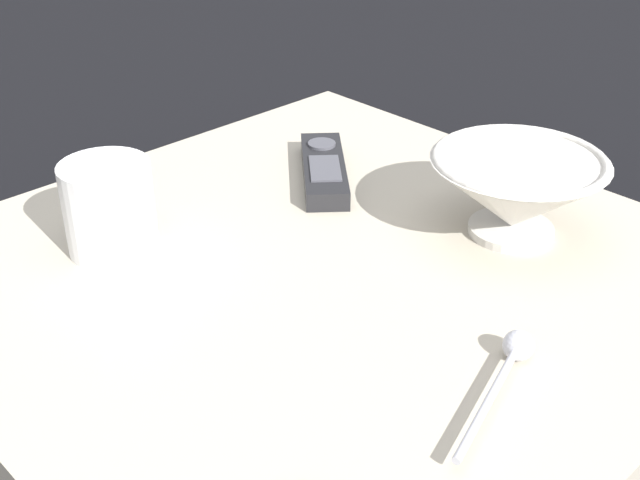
% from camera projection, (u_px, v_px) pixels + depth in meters
% --- Properties ---
extents(ground_plane, '(6.00, 6.00, 0.00)m').
position_uv_depth(ground_plane, '(322.00, 310.00, 0.76)').
color(ground_plane, black).
extents(table, '(0.62, 0.62, 0.05)m').
position_uv_depth(table, '(322.00, 288.00, 0.74)').
color(table, '#B7AD99').
rests_on(table, ground).
extents(cereal_bowl, '(0.16, 0.16, 0.08)m').
position_uv_depth(cereal_bowl, '(516.00, 191.00, 0.76)').
color(cereal_bowl, beige).
rests_on(cereal_bowl, table).
extents(coffee_mug, '(0.10, 0.08, 0.08)m').
position_uv_depth(coffee_mug, '(110.00, 207.00, 0.73)').
color(coffee_mug, white).
rests_on(coffee_mug, table).
extents(teaspoon, '(0.14, 0.06, 0.02)m').
position_uv_depth(teaspoon, '(511.00, 359.00, 0.60)').
color(teaspoon, silver).
rests_on(teaspoon, table).
extents(tv_remote_near, '(0.13, 0.14, 0.02)m').
position_uv_depth(tv_remote_near, '(324.00, 169.00, 0.88)').
color(tv_remote_near, black).
rests_on(tv_remote_near, table).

